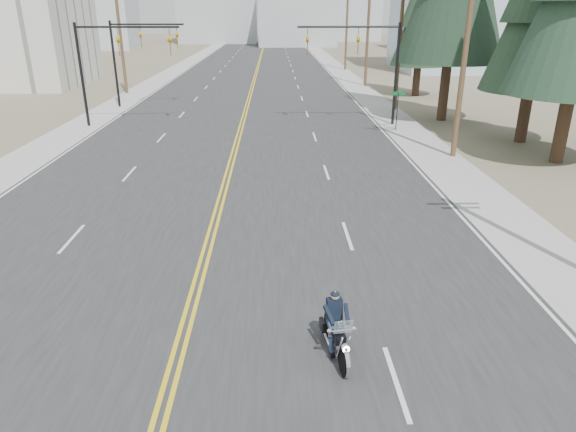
{
  "coord_description": "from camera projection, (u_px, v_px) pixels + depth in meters",
  "views": [
    {
      "loc": [
        2.36,
        -5.1,
        7.64
      ],
      "look_at": [
        2.77,
        10.05,
        1.6
      ],
      "focal_mm": 32.0,
      "sensor_mm": 36.0,
      "label": 1
    }
  ],
  "objects": [
    {
      "name": "sidewalk_right",
      "position": [
        338.0,
        70.0,
        72.8
      ],
      "size": [
        3.0,
        200.0,
        0.01
      ],
      "primitive_type": "cube",
      "color": "#A5A5A0",
      "rests_on": "ground"
    },
    {
      "name": "traffic_mast_left",
      "position": [
        108.0,
        54.0,
        35.17
      ],
      "size": [
        7.1,
        0.26,
        7.0
      ],
      "color": "black",
      "rests_on": "ground"
    },
    {
      "name": "utility_pole_e",
      "position": [
        347.0,
        27.0,
        70.7
      ],
      "size": [
        2.2,
        0.3,
        11.0
      ],
      "color": "brown",
      "rests_on": "ground"
    },
    {
      "name": "haze_bldg_b",
      "position": [
        297.0,
        15.0,
        121.19
      ],
      "size": [
        18.0,
        14.0,
        14.0
      ],
      "primitive_type": "cube",
      "color": "#ADB2B7",
      "rests_on": "ground"
    },
    {
      "name": "street_sign",
      "position": [
        398.0,
        104.0,
        34.97
      ],
      "size": [
        0.9,
        0.06,
        2.62
      ],
      "color": "black",
      "rests_on": "ground"
    },
    {
      "name": "traffic_mast_far",
      "position": [
        133.0,
        48.0,
        42.62
      ],
      "size": [
        6.1,
        0.26,
        7.0
      ],
      "color": "black",
      "rests_on": "ground"
    },
    {
      "name": "motorcyclist",
      "position": [
        337.0,
        327.0,
        12.0
      ],
      "size": [
        1.13,
        2.11,
        1.57
      ],
      "primitive_type": null,
      "rotation": [
        0.0,
        0.0,
        3.28
      ],
      "color": "black",
      "rests_on": "ground"
    },
    {
      "name": "utility_pole_b",
      "position": [
        466.0,
        46.0,
        26.97
      ],
      "size": [
        2.2,
        0.3,
        11.5
      ],
      "color": "brown",
      "rests_on": "ground"
    },
    {
      "name": "conifer_far",
      "position": [
        423.0,
        6.0,
        47.34
      ],
      "size": [
        5.3,
        5.3,
        14.19
      ],
      "rotation": [
        0.0,
        0.0,
        -0.09
      ],
      "color": "#382619",
      "rests_on": "ground"
    },
    {
      "name": "haze_bldg_c",
      "position": [
        453.0,
        5.0,
        107.32
      ],
      "size": [
        16.0,
        12.0,
        18.0
      ],
      "primitive_type": "cube",
      "color": "#B7BCC6",
      "rests_on": "ground"
    },
    {
      "name": "haze_bldg_f",
      "position": [
        57.0,
        10.0,
        124.01
      ],
      "size": [
        12.0,
        12.0,
        16.0
      ],
      "primitive_type": "cube",
      "color": "#ADB2B7",
      "rests_on": "ground"
    },
    {
      "name": "utility_pole_left",
      "position": [
        120.0,
        36.0,
        49.74
      ],
      "size": [
        2.2,
        0.3,
        10.5
      ],
      "color": "brown",
      "rests_on": "ground"
    },
    {
      "name": "utility_pole_d",
      "position": [
        368.0,
        29.0,
        54.82
      ],
      "size": [
        2.2,
        0.3,
        11.5
      ],
      "color": "brown",
      "rests_on": "ground"
    },
    {
      "name": "traffic_mast_right",
      "position": [
        369.0,
        54.0,
        35.62
      ],
      "size": [
        7.1,
        0.26,
        7.0
      ],
      "color": "black",
      "rests_on": "ground"
    },
    {
      "name": "road",
      "position": [
        257.0,
        70.0,
        72.51
      ],
      "size": [
        20.0,
        200.0,
        0.01
      ],
      "primitive_type": "cube",
      "color": "#303033",
      "rests_on": "ground"
    },
    {
      "name": "utility_pole_c",
      "position": [
        400.0,
        38.0,
        40.99
      ],
      "size": [
        2.2,
        0.3,
        11.0
      ],
      "color": "brown",
      "rests_on": "ground"
    },
    {
      "name": "haze_bldg_e",
      "position": [
        353.0,
        18.0,
        145.2
      ],
      "size": [
        14.0,
        14.0,
        12.0
      ],
      "primitive_type": "cube",
      "color": "#B7BCC6",
      "rests_on": "ground"
    },
    {
      "name": "sidewalk_left",
      "position": [
        175.0,
        70.0,
        72.22
      ],
      "size": [
        3.0,
        200.0,
        0.01
      ],
      "primitive_type": "cube",
      "color": "#A5A5A0",
      "rests_on": "ground"
    }
  ]
}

